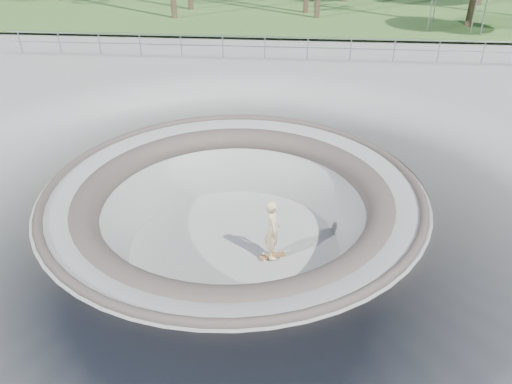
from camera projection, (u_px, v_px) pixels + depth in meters
The scene contains 6 objects.
ground at pixel (234, 188), 13.53m from camera, with size 180.00×180.00×0.00m, color gray.
skate_bowl at pixel (235, 242), 14.47m from camera, with size 14.00×14.00×4.10m.
distant_hills at pixel (317, 18), 65.80m from camera, with size 103.20×45.00×28.60m.
safety_railing at pixel (265, 47), 23.45m from camera, with size 25.00×0.06×1.03m.
skateboard at pixel (272, 256), 13.94m from camera, with size 0.76×0.43×0.08m.
skater at pixel (273, 230), 13.49m from camera, with size 0.64×0.42×1.76m, color beige.
Camera 1 is at (1.60, -11.59, 6.83)m, focal length 35.00 mm.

